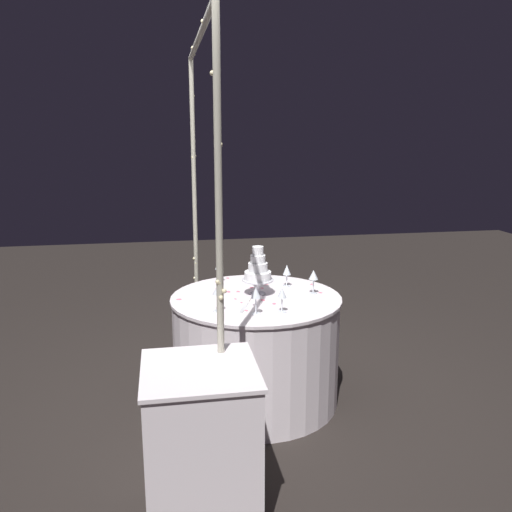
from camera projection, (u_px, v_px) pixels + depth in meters
name	position (u px, v px, depth m)	size (l,w,h in m)	color
ground_plane	(256.00, 399.00, 3.83)	(12.00, 12.00, 0.00)	black
decorative_arch	(203.00, 182.00, 3.42)	(1.96, 0.06, 2.47)	#B7B29E
main_table	(256.00, 349.00, 3.75)	(1.18, 1.18, 0.77)	white
side_table	(201.00, 443.00, 2.59)	(0.55, 0.55, 0.79)	white
tiered_cake	(258.00, 270.00, 3.68)	(0.22, 0.22, 0.34)	silver
wine_glass_0	(313.00, 276.00, 3.70)	(0.07, 0.07, 0.17)	silver
wine_glass_1	(219.00, 266.00, 4.01)	(0.06, 0.06, 0.17)	silver
wine_glass_2	(287.00, 271.00, 3.89)	(0.06, 0.06, 0.16)	silver
wine_glass_3	(217.00, 292.00, 3.33)	(0.06, 0.06, 0.17)	silver
wine_glass_4	(282.00, 294.00, 3.32)	(0.06, 0.06, 0.16)	silver
wine_glass_5	(256.00, 294.00, 3.28)	(0.06, 0.06, 0.17)	silver
cake_knife	(246.00, 305.00, 3.48)	(0.28, 0.12, 0.01)	silver
rose_petal_0	(265.00, 282.00, 4.01)	(0.03, 0.02, 0.00)	#EA6B84
rose_petal_1	(241.00, 302.00, 3.53)	(0.02, 0.02, 0.00)	#EA6B84
rose_petal_2	(312.00, 284.00, 3.96)	(0.03, 0.02, 0.00)	#EA6B84
rose_petal_3	(274.00, 304.00, 3.50)	(0.04, 0.03, 0.00)	#EA6B84
rose_petal_4	(246.00, 310.00, 3.37)	(0.03, 0.02, 0.00)	#EA6B84
rose_petal_5	(228.00, 278.00, 4.13)	(0.03, 0.02, 0.00)	#EA6B84
rose_petal_6	(263.00, 300.00, 3.58)	(0.04, 0.03, 0.00)	#EA6B84
rose_petal_7	(179.00, 299.00, 3.60)	(0.04, 0.03, 0.00)	#EA6B84
rose_petal_8	(252.00, 287.00, 3.88)	(0.03, 0.02, 0.00)	#EA6B84
rose_petal_9	(229.00, 292.00, 3.77)	(0.04, 0.03, 0.00)	#EA6B84
rose_petal_10	(235.00, 299.00, 3.61)	(0.03, 0.02, 0.00)	#EA6B84
rose_petal_11	(221.00, 294.00, 3.71)	(0.03, 0.02, 0.00)	#EA6B84
rose_petal_12	(321.00, 293.00, 3.75)	(0.03, 0.02, 0.00)	#EA6B84
rose_petal_13	(262.00, 288.00, 3.86)	(0.03, 0.02, 0.00)	#EA6B84
rose_petal_14	(266.00, 284.00, 3.95)	(0.04, 0.03, 0.00)	#EA6B84
rose_petal_15	(260.00, 283.00, 4.00)	(0.03, 0.02, 0.00)	#EA6B84
rose_petal_16	(238.00, 291.00, 3.78)	(0.03, 0.02, 0.00)	#EA6B84
rose_petal_17	(217.00, 289.00, 3.85)	(0.03, 0.02, 0.00)	#EA6B84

